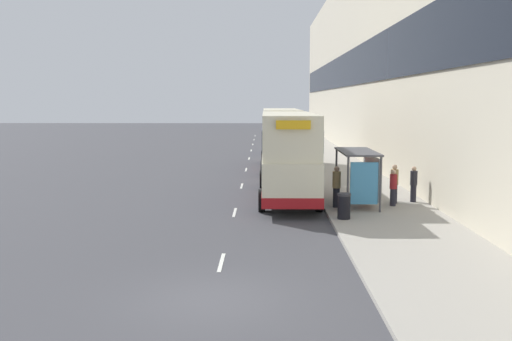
# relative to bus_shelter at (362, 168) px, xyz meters

# --- Properties ---
(ground_plane) EXTENTS (220.00, 220.00, 0.00)m
(ground_plane) POSITION_rel_bus_shelter_xyz_m (-5.77, -12.32, -1.88)
(ground_plane) COLOR #424247
(pavement) EXTENTS (5.00, 93.00, 0.14)m
(pavement) POSITION_rel_bus_shelter_xyz_m (0.73, 26.18, -1.81)
(pavement) COLOR #A39E93
(pavement) RESTS_ON ground_plane
(terrace_facade) EXTENTS (3.10, 93.00, 17.31)m
(terrace_facade) POSITION_rel_bus_shelter_xyz_m (4.72, 26.18, 6.78)
(terrace_facade) COLOR beige
(terrace_facade) RESTS_ON ground_plane
(lane_mark_0) EXTENTS (0.12, 2.00, 0.01)m
(lane_mark_0) POSITION_rel_bus_shelter_xyz_m (-5.77, -8.96, -1.87)
(lane_mark_0) COLOR silver
(lane_mark_0) RESTS_ON ground_plane
(lane_mark_1) EXTENTS (0.12, 2.00, 0.01)m
(lane_mark_1) POSITION_rel_bus_shelter_xyz_m (-5.77, -1.13, -1.87)
(lane_mark_1) COLOR silver
(lane_mark_1) RESTS_ON ground_plane
(lane_mark_2) EXTENTS (0.12, 2.00, 0.01)m
(lane_mark_2) POSITION_rel_bus_shelter_xyz_m (-5.77, 6.69, -1.87)
(lane_mark_2) COLOR silver
(lane_mark_2) RESTS_ON ground_plane
(lane_mark_3) EXTENTS (0.12, 2.00, 0.01)m
(lane_mark_3) POSITION_rel_bus_shelter_xyz_m (-5.77, 14.52, -1.87)
(lane_mark_3) COLOR silver
(lane_mark_3) RESTS_ON ground_plane
(lane_mark_4) EXTENTS (0.12, 2.00, 0.01)m
(lane_mark_4) POSITION_rel_bus_shelter_xyz_m (-5.77, 22.35, -1.87)
(lane_mark_4) COLOR silver
(lane_mark_4) RESTS_ON ground_plane
(lane_mark_5) EXTENTS (0.12, 2.00, 0.01)m
(lane_mark_5) POSITION_rel_bus_shelter_xyz_m (-5.77, 30.17, -1.87)
(lane_mark_5) COLOR silver
(lane_mark_5) RESTS_ON ground_plane
(lane_mark_6) EXTENTS (0.12, 2.00, 0.01)m
(lane_mark_6) POSITION_rel_bus_shelter_xyz_m (-5.77, 38.00, -1.87)
(lane_mark_6) COLOR silver
(lane_mark_6) RESTS_ON ground_plane
(lane_mark_7) EXTENTS (0.12, 2.00, 0.01)m
(lane_mark_7) POSITION_rel_bus_shelter_xyz_m (-5.77, 45.83, -1.87)
(lane_mark_7) COLOR silver
(lane_mark_7) RESTS_ON ground_plane
(lane_mark_8) EXTENTS (0.12, 2.00, 0.01)m
(lane_mark_8) POSITION_rel_bus_shelter_xyz_m (-5.77, 53.66, -1.87)
(lane_mark_8) COLOR silver
(lane_mark_8) RESTS_ON ground_plane
(bus_shelter) EXTENTS (1.60, 4.20, 2.48)m
(bus_shelter) POSITION_rel_bus_shelter_xyz_m (0.00, 0.00, 0.00)
(bus_shelter) COLOR #4C4C51
(bus_shelter) RESTS_ON ground_plane
(double_decker_bus_near) EXTENTS (2.85, 10.65, 4.30)m
(double_decker_bus_near) POSITION_rel_bus_shelter_xyz_m (-3.30, 2.40, 0.41)
(double_decker_bus_near) COLOR beige
(double_decker_bus_near) RESTS_ON ground_plane
(double_decker_bus_ahead) EXTENTS (2.85, 11.05, 4.30)m
(double_decker_bus_ahead) POSITION_rel_bus_shelter_xyz_m (-3.28, 14.74, 0.41)
(double_decker_bus_ahead) COLOR beige
(double_decker_bus_ahead) RESTS_ON ground_plane
(car_0) EXTENTS (2.05, 4.48, 1.68)m
(car_0) POSITION_rel_bus_shelter_xyz_m (-2.83, 27.37, -1.04)
(car_0) COLOR navy
(car_0) RESTS_ON ground_plane
(pedestrian_at_shelter) EXTENTS (0.34, 0.34, 1.70)m
(pedestrian_at_shelter) POSITION_rel_bus_shelter_xyz_m (2.61, 0.88, -0.87)
(pedestrian_at_shelter) COLOR #23232D
(pedestrian_at_shelter) RESTS_ON ground_plane
(pedestrian_1) EXTENTS (0.36, 0.36, 1.83)m
(pedestrian_1) POSITION_rel_bus_shelter_xyz_m (1.61, 0.52, -0.80)
(pedestrian_1) COLOR #23232D
(pedestrian_1) RESTS_ON ground_plane
(pedestrian_2) EXTENTS (0.37, 0.37, 1.86)m
(pedestrian_2) POSITION_rel_bus_shelter_xyz_m (-1.22, -0.54, -0.78)
(pedestrian_2) COLOR #23232D
(pedestrian_2) RESTS_ON ground_plane
(pedestrian_3) EXTENTS (0.33, 0.33, 1.66)m
(pedestrian_3) POSITION_rel_bus_shelter_xyz_m (1.41, -0.17, -0.89)
(pedestrian_3) COLOR #23232D
(pedestrian_3) RESTS_ON ground_plane
(litter_bin) EXTENTS (0.55, 0.55, 1.05)m
(litter_bin) POSITION_rel_bus_shelter_xyz_m (-1.22, -3.07, -1.21)
(litter_bin) COLOR black
(litter_bin) RESTS_ON ground_plane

